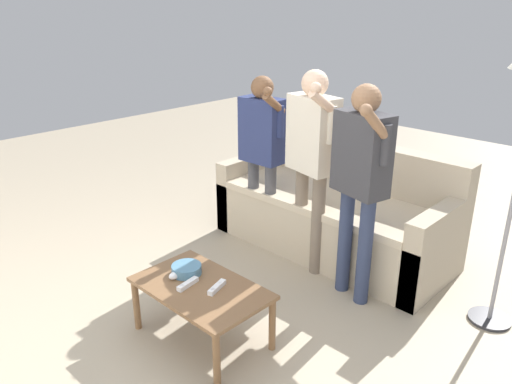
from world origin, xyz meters
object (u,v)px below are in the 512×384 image
object	(u,v)px
couch	(335,213)
game_remote_wand_far	(217,287)
player_right	(360,170)
player_left	(262,143)
game_remote_nunchuk	(175,275)
player_center	(312,149)
game_remote_wand_near	(188,284)
coffee_table	(201,293)
snack_bowl	(187,269)

from	to	relation	value
couch	game_remote_wand_far	bearing A→B (deg)	-81.31
player_right	game_remote_wand_far	world-z (taller)	player_right
player_left	game_remote_wand_far	distance (m)	1.49
game_remote_nunchuk	player_center	bearing A→B (deg)	85.76
player_right	game_remote_wand_far	size ratio (longest dim) A/B	9.23
game_remote_nunchuk	player_right	distance (m)	1.41
game_remote_wand_near	coffee_table	bearing A→B (deg)	42.06
player_center	player_right	size ratio (longest dim) A/B	1.02
player_center	player_right	xyz separation A→B (m)	(0.50, -0.11, -0.02)
player_center	game_remote_wand_far	size ratio (longest dim) A/B	9.43
game_remote_nunchuk	game_remote_wand_near	xyz separation A→B (m)	(0.13, -0.00, -0.01)
player_right	snack_bowl	bearing A→B (deg)	-119.31
player_center	game_remote_wand_far	bearing A→B (deg)	-80.49
game_remote_nunchuk	game_remote_wand_far	xyz separation A→B (m)	(0.29, 0.10, -0.01)
game_remote_wand_far	game_remote_wand_near	bearing A→B (deg)	-147.62
game_remote_nunchuk	game_remote_wand_near	bearing A→B (deg)	-0.21
player_right	game_remote_wand_far	xyz separation A→B (m)	(-0.31, -1.04, -0.58)
game_remote_nunchuk	player_right	bearing A→B (deg)	62.57
player_left	game_remote_wand_near	world-z (taller)	player_left
coffee_table	player_left	xyz separation A→B (m)	(-0.64, 1.23, 0.60)
game_remote_nunchuk	game_remote_wand_far	distance (m)	0.30
coffee_table	game_remote_nunchuk	size ratio (longest dim) A/B	9.69
couch	game_remote_nunchuk	size ratio (longest dim) A/B	23.02
player_left	game_remote_wand_far	size ratio (longest dim) A/B	8.84
couch	player_left	bearing A→B (deg)	-140.38
snack_bowl	player_left	bearing A→B (deg)	110.69
couch	game_remote_wand_near	bearing A→B (deg)	-87.13
snack_bowl	game_remote_wand_far	xyz separation A→B (m)	(0.28, 0.01, -0.01)
player_center	player_right	distance (m)	0.51
couch	game_remote_nunchuk	distance (m)	1.69
player_left	game_remote_wand_far	world-z (taller)	player_left
couch	game_remote_wand_far	xyz separation A→B (m)	(0.24, -1.59, 0.08)
snack_bowl	game_remote_nunchuk	xyz separation A→B (m)	(-0.00, -0.09, -0.01)
couch	player_center	bearing A→B (deg)	-83.51
player_center	coffee_table	bearing A→B (deg)	-85.44
snack_bowl	game_remote_nunchuk	bearing A→B (deg)	-91.96
coffee_table	game_remote_wand_far	distance (m)	0.13
player_right	game_remote_wand_far	distance (m)	1.23
snack_bowl	player_left	distance (m)	1.38
couch	player_center	world-z (taller)	player_center
snack_bowl	player_right	bearing A→B (deg)	60.69
game_remote_wand_far	player_right	bearing A→B (deg)	73.64
player_left	player_center	world-z (taller)	player_center
couch	coffee_table	distance (m)	1.64
coffee_table	couch	bearing A→B (deg)	95.07
player_left	player_center	size ratio (longest dim) A/B	0.94
player_left	game_remote_wand_near	xyz separation A→B (m)	(0.58, -1.28, -0.54)
player_left	game_remote_wand_far	bearing A→B (deg)	-58.20
couch	player_right	distance (m)	1.01
game_remote_nunchuk	player_center	xyz separation A→B (m)	(0.09, 1.26, 0.59)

